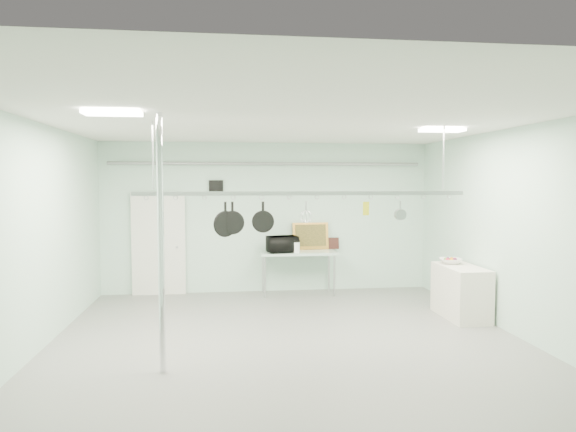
{
  "coord_description": "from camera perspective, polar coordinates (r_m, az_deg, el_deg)",
  "views": [
    {
      "loc": [
        -0.92,
        -6.98,
        2.36
      ],
      "look_at": [
        0.07,
        1.0,
        1.83
      ],
      "focal_mm": 32.0,
      "sensor_mm": 36.0,
      "label": 1
    }
  ],
  "objects": [
    {
      "name": "floor",
      "position": [
        7.43,
        0.46,
        -14.75
      ],
      "size": [
        8.0,
        8.0,
        0.0
      ],
      "primitive_type": "plane",
      "color": "gray",
      "rests_on": "ground"
    },
    {
      "name": "ceiling",
      "position": [
        7.09,
        0.47,
        10.5
      ],
      "size": [
        7.0,
        8.0,
        0.02
      ],
      "primitive_type": "cube",
      "color": "silver",
      "rests_on": "back_wall"
    },
    {
      "name": "back_wall",
      "position": [
        11.04,
        -2.25,
        -0.16
      ],
      "size": [
        7.0,
        0.02,
        3.2
      ],
      "primitive_type": "cube",
      "color": "silver",
      "rests_on": "floor"
    },
    {
      "name": "right_wall",
      "position": [
        8.29,
        25.14,
        -1.84
      ],
      "size": [
        0.02,
        8.0,
        3.2
      ],
      "primitive_type": "cube",
      "color": "silver",
      "rests_on": "floor"
    },
    {
      "name": "door",
      "position": [
        11.08,
        -14.17,
        -3.12
      ],
      "size": [
        1.1,
        0.1,
        2.2
      ],
      "primitive_type": "cube",
      "color": "silver",
      "rests_on": "floor"
    },
    {
      "name": "wall_vent",
      "position": [
        10.95,
        -8.0,
        3.18
      ],
      "size": [
        0.3,
        0.04,
        0.3
      ],
      "primitive_type": "cube",
      "color": "black",
      "rests_on": "back_wall"
    },
    {
      "name": "conduit_pipe",
      "position": [
        10.93,
        -2.22,
        5.83
      ],
      "size": [
        6.6,
        0.07,
        0.07
      ],
      "primitive_type": "cylinder",
      "rotation": [
        0.0,
        1.57,
        0.0
      ],
      "color": "gray",
      "rests_on": "back_wall"
    },
    {
      "name": "chrome_pole",
      "position": [
        6.47,
        -13.93,
        -3.08
      ],
      "size": [
        0.08,
        0.08,
        3.2
      ],
      "primitive_type": "cylinder",
      "color": "silver",
      "rests_on": "floor"
    },
    {
      "name": "prep_table",
      "position": [
        10.8,
        1.12,
        -4.35
      ],
      "size": [
        1.6,
        0.7,
        0.91
      ],
      "color": "#ACCBB8",
      "rests_on": "floor"
    },
    {
      "name": "side_cabinet",
      "position": [
        9.51,
        18.65,
        -8.0
      ],
      "size": [
        0.6,
        1.2,
        0.9
      ],
      "primitive_type": "cube",
      "color": "silver",
      "rests_on": "floor"
    },
    {
      "name": "pot_rack",
      "position": [
        7.37,
        1.71,
        2.76
      ],
      "size": [
        4.8,
        0.06,
        1.0
      ],
      "color": "#B7B7BC",
      "rests_on": "ceiling"
    },
    {
      "name": "light_panel_left",
      "position": [
        6.36,
        -18.94,
        10.79
      ],
      "size": [
        0.65,
        0.3,
        0.05
      ],
      "primitive_type": "cube",
      "color": "white",
      "rests_on": "ceiling"
    },
    {
      "name": "light_panel_right",
      "position": [
        8.31,
        16.75,
        9.14
      ],
      "size": [
        0.65,
        0.3,
        0.05
      ],
      "primitive_type": "cube",
      "color": "white",
      "rests_on": "ceiling"
    },
    {
      "name": "microwave",
      "position": [
        10.66,
        -0.63,
        -3.15
      ],
      "size": [
        0.68,
        0.52,
        0.34
      ],
      "primitive_type": "imported",
      "rotation": [
        0.0,
        0.0,
        3.34
      ],
      "color": "black",
      "rests_on": "prep_table"
    },
    {
      "name": "coffee_canister",
      "position": [
        10.61,
        0.88,
        -3.5
      ],
      "size": [
        0.17,
        0.17,
        0.22
      ],
      "primitive_type": "cylinder",
      "rotation": [
        0.0,
        0.0,
        -0.06
      ],
      "color": "white",
      "rests_on": "prep_table"
    },
    {
      "name": "painting_large",
      "position": [
        11.1,
        2.52,
        -2.24
      ],
      "size": [
        0.78,
        0.16,
        0.58
      ],
      "primitive_type": "cube",
      "rotation": [
        -0.14,
        0.0,
        0.04
      ],
      "color": "#BE8133",
      "rests_on": "prep_table"
    },
    {
      "name": "painting_small",
      "position": [
        11.2,
        4.9,
        -3.04
      ],
      "size": [
        0.31,
        0.1,
        0.25
      ],
      "primitive_type": "cube",
      "rotation": [
        -0.17,
        0.0,
        -0.07
      ],
      "color": "black",
      "rests_on": "prep_table"
    },
    {
      "name": "fruit_bowl",
      "position": [
        9.66,
        17.61,
        -4.8
      ],
      "size": [
        0.46,
        0.46,
        0.1
      ],
      "primitive_type": "imported",
      "rotation": [
        0.0,
        0.0,
        -0.19
      ],
      "color": "white",
      "rests_on": "side_cabinet"
    },
    {
      "name": "skillet_left",
      "position": [
        7.3,
        -6.97,
        -0.4
      ],
      "size": [
        0.35,
        0.23,
        0.51
      ],
      "primitive_type": null,
      "rotation": [
        0.0,
        0.0,
        0.49
      ],
      "color": "black",
      "rests_on": "pot_rack"
    },
    {
      "name": "skillet_mid",
      "position": [
        7.3,
        -6.2,
        -0.24
      ],
      "size": [
        0.34,
        0.1,
        0.47
      ],
      "primitive_type": null,
      "rotation": [
        0.0,
        0.0,
        -0.11
      ],
      "color": "black",
      "rests_on": "pot_rack"
    },
    {
      "name": "skillet_right",
      "position": [
        7.32,
        -2.8,
        -0.07
      ],
      "size": [
        0.32,
        0.1,
        0.43
      ],
      "primitive_type": null,
      "rotation": [
        0.0,
        0.0,
        -0.12
      ],
      "color": "black",
      "rests_on": "pot_rack"
    },
    {
      "name": "whisk",
      "position": [
        7.39,
        2.01,
        0.25
      ],
      "size": [
        0.18,
        0.18,
        0.36
      ],
      "primitive_type": null,
      "rotation": [
        0.0,
        0.0,
        -0.04
      ],
      "color": "silver",
      "rests_on": "pot_rack"
    },
    {
      "name": "grater",
      "position": [
        7.57,
        8.66,
        0.83
      ],
      "size": [
        0.09,
        0.02,
        0.22
      ],
      "primitive_type": null,
      "rotation": [
        0.0,
        0.0,
        0.01
      ],
      "color": "yellow",
      "rests_on": "pot_rack"
    },
    {
      "name": "saucepan",
      "position": [
        7.73,
        12.37,
        0.59
      ],
      "size": [
        0.18,
        0.12,
        0.29
      ],
      "primitive_type": null,
      "rotation": [
        0.0,
        0.0,
        0.16
      ],
      "color": "#B2B2B7",
      "rests_on": "pot_rack"
    },
    {
      "name": "fruit_cluster",
      "position": [
        9.66,
        17.61,
        -4.56
      ],
      "size": [
        0.24,
        0.24,
        0.09
      ],
      "primitive_type": null,
      "color": "#B41028",
      "rests_on": "fruit_bowl"
    }
  ]
}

